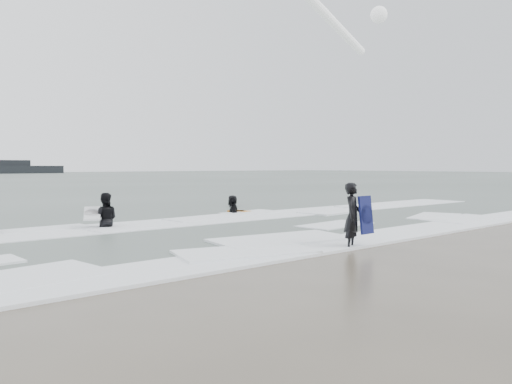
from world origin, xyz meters
TOP-DOWN VIEW (x-y plane):
  - ground at (0.00, 0.00)m, footprint 320.00×320.00m
  - surfer_centre at (-2.10, -1.36)m, footprint 0.73×0.63m
  - surfer_wading at (-5.38, 6.23)m, footprint 1.06×0.98m
  - surfer_right_near at (0.77, 7.47)m, footprint 0.99×1.21m
  - surfer_right_far at (3.13, 10.66)m, footprint 1.02×0.95m
  - surf_foam at (0.00, 3.70)m, footprint 30.03×9.06m
  - bodyboards at (-2.11, 4.22)m, footprint 7.81×9.86m
  - vessel_horizon at (22.23, 135.43)m, footprint 26.45×4.72m

SIDE VIEW (x-z plane):
  - ground at x=0.00m, z-range 0.00..0.00m
  - surfer_centre at x=-2.10m, z-range -0.84..0.84m
  - surfer_wading at x=-5.38m, z-range -0.88..0.88m
  - surfer_right_near at x=0.77m, z-range -0.97..0.97m
  - surfer_right_far at x=3.13m, z-range -0.88..0.88m
  - surf_foam at x=0.00m, z-range 0.00..0.08m
  - bodyboards at x=-2.11m, z-range -0.13..1.12m
  - vessel_horizon at x=22.23m, z-range -0.45..3.14m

